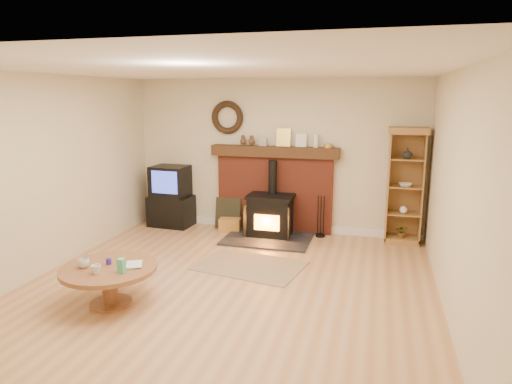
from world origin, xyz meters
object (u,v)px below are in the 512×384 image
(coffee_table, at_px, (109,274))
(tv_unit, at_px, (171,197))
(curio_cabinet, at_px, (405,186))
(wood_stove, at_px, (270,217))

(coffee_table, bearing_deg, tv_unit, 103.25)
(tv_unit, relative_size, curio_cabinet, 0.59)
(tv_unit, distance_m, coffee_table, 3.23)
(wood_stove, bearing_deg, tv_unit, 174.06)
(wood_stove, height_order, curio_cabinet, curio_cabinet)
(tv_unit, bearing_deg, wood_stove, -5.94)
(curio_cabinet, bearing_deg, coffee_table, -135.36)
(wood_stove, distance_m, coffee_table, 3.16)
(wood_stove, xyz_separation_m, coffee_table, (-1.15, -2.94, 0.02))
(wood_stove, distance_m, curio_cabinet, 2.21)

